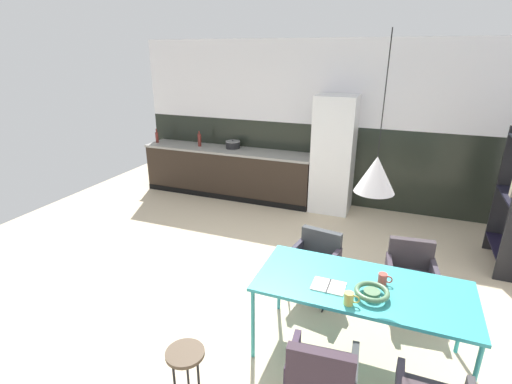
# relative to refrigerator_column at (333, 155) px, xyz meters

# --- Properties ---
(ground_plane) EXTENTS (8.95, 8.95, 0.00)m
(ground_plane) POSITION_rel_refrigerator_column_xyz_m (-0.30, -2.99, -0.98)
(ground_plane) COLOR #C7B595
(back_wall_splashback_dark) EXTENTS (6.89, 0.12, 1.41)m
(back_wall_splashback_dark) POSITION_rel_refrigerator_column_xyz_m (-0.30, 0.36, -0.27)
(back_wall_splashback_dark) COLOR black
(back_wall_splashback_dark) RESTS_ON ground
(back_wall_panel_upper) EXTENTS (6.89, 0.12, 1.41)m
(back_wall_panel_upper) POSITION_rel_refrigerator_column_xyz_m (-0.30, 0.36, 1.13)
(back_wall_panel_upper) COLOR white
(back_wall_panel_upper) RESTS_ON back_wall_splashback_dark
(kitchen_counter) EXTENTS (3.27, 0.63, 0.90)m
(kitchen_counter) POSITION_rel_refrigerator_column_xyz_m (-1.97, -0.00, -0.53)
(kitchen_counter) COLOR #2C221A
(kitchen_counter) RESTS_ON ground
(refrigerator_column) EXTENTS (0.66, 0.60, 1.96)m
(refrigerator_column) POSITION_rel_refrigerator_column_xyz_m (0.00, 0.00, 0.00)
(refrigerator_column) COLOR silver
(refrigerator_column) RESTS_ON ground
(dining_table) EXTENTS (1.80, 0.82, 0.74)m
(dining_table) POSITION_rel_refrigerator_column_xyz_m (0.90, -3.34, -0.28)
(dining_table) COLOR teal
(dining_table) RESTS_ON ground
(armchair_facing_counter) EXTENTS (0.55, 0.54, 0.75)m
(armchair_facing_counter) POSITION_rel_refrigerator_column_xyz_m (0.34, -2.56, -0.48)
(armchair_facing_counter) COLOR #36323B
(armchair_facing_counter) RESTS_ON ground
(armchair_near_window) EXTENTS (0.52, 0.51, 0.78)m
(armchair_near_window) POSITION_rel_refrigerator_column_xyz_m (0.74, -4.14, -0.48)
(armchair_near_window) COLOR #36323B
(armchair_near_window) RESTS_ON ground
(armchair_head_of_table) EXTENTS (0.53, 0.52, 0.76)m
(armchair_head_of_table) POSITION_rel_refrigerator_column_xyz_m (1.31, -2.43, -0.49)
(armchair_head_of_table) COLOR #36323B
(armchair_head_of_table) RESTS_ON ground
(fruit_bowl) EXTENTS (0.28, 0.28, 0.07)m
(fruit_bowl) POSITION_rel_refrigerator_column_xyz_m (0.99, -3.49, -0.19)
(fruit_bowl) COLOR #4C704C
(fruit_bowl) RESTS_ON dining_table
(open_book) EXTENTS (0.28, 0.21, 0.02)m
(open_book) POSITION_rel_refrigerator_column_xyz_m (0.64, -3.47, -0.23)
(open_book) COLOR white
(open_book) RESTS_ON dining_table
(mug_short_terracotta) EXTENTS (0.12, 0.07, 0.10)m
(mug_short_terracotta) POSITION_rel_refrigerator_column_xyz_m (1.06, -3.26, -0.19)
(mug_short_terracotta) COLOR #B23D33
(mug_short_terracotta) RESTS_ON dining_table
(mug_dark_espresso) EXTENTS (0.12, 0.08, 0.10)m
(mug_dark_espresso) POSITION_rel_refrigerator_column_xyz_m (0.83, -3.65, -0.18)
(mug_dark_espresso) COLOR gold
(mug_dark_espresso) RESTS_ON dining_table
(cooking_pot) EXTENTS (0.27, 0.27, 0.16)m
(cooking_pot) POSITION_rel_refrigerator_column_xyz_m (-1.91, 0.10, -0.01)
(cooking_pot) COLOR black
(cooking_pot) RESTS_ON kitchen_counter
(bottle_spice_small) EXTENTS (0.06, 0.06, 0.27)m
(bottle_spice_small) POSITION_rel_refrigerator_column_xyz_m (-3.51, -0.02, 0.03)
(bottle_spice_small) COLOR maroon
(bottle_spice_small) RESTS_ON kitchen_counter
(bottle_oil_tall) EXTENTS (0.07, 0.07, 0.29)m
(bottle_oil_tall) POSITION_rel_refrigerator_column_xyz_m (-2.56, 0.00, 0.04)
(bottle_oil_tall) COLOR maroon
(bottle_oil_tall) RESTS_ON kitchen_counter
(side_stool) EXTENTS (0.30, 0.30, 0.47)m
(side_stool) POSITION_rel_refrigerator_column_xyz_m (-0.27, -4.32, -0.56)
(side_stool) COLOR #4C3D2D
(side_stool) RESTS_ON ground
(pendant_lamp_over_table_near) EXTENTS (0.31, 0.31, 1.19)m
(pendant_lamp_over_table_near) POSITION_rel_refrigerator_column_xyz_m (0.90, -3.29, 0.74)
(pendant_lamp_over_table_near) COLOR black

